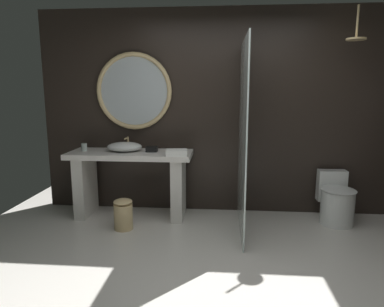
{
  "coord_description": "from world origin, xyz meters",
  "views": [
    {
      "loc": [
        -0.05,
        -2.6,
        1.59
      ],
      "look_at": [
        -0.34,
        0.8,
        0.96
      ],
      "focal_mm": 32.21,
      "sensor_mm": 36.0,
      "label": 1
    }
  ],
  "objects_px": {
    "vessel_sink": "(125,147)",
    "waste_bin": "(123,214)",
    "folded_hand_towel": "(177,153)",
    "round_wall_mirror": "(134,91)",
    "toilet": "(336,201)",
    "rain_shower_head": "(356,36)",
    "tumbler_cup": "(84,147)",
    "tissue_box": "(152,149)"
  },
  "relations": [
    {
      "from": "round_wall_mirror",
      "to": "waste_bin",
      "type": "height_order",
      "value": "round_wall_mirror"
    },
    {
      "from": "rain_shower_head",
      "to": "waste_bin",
      "type": "relative_size",
      "value": 1.02
    },
    {
      "from": "round_wall_mirror",
      "to": "folded_hand_towel",
      "type": "relative_size",
      "value": 3.98
    },
    {
      "from": "tissue_box",
      "to": "waste_bin",
      "type": "distance_m",
      "value": 0.87
    },
    {
      "from": "vessel_sink",
      "to": "toilet",
      "type": "bearing_deg",
      "value": -1.1
    },
    {
      "from": "folded_hand_towel",
      "to": "waste_bin",
      "type": "bearing_deg",
      "value": -156.7
    },
    {
      "from": "tissue_box",
      "to": "rain_shower_head",
      "type": "bearing_deg",
      "value": -2.27
    },
    {
      "from": "folded_hand_towel",
      "to": "tumbler_cup",
      "type": "bearing_deg",
      "value": 170.23
    },
    {
      "from": "tissue_box",
      "to": "waste_bin",
      "type": "relative_size",
      "value": 0.39
    },
    {
      "from": "round_wall_mirror",
      "to": "rain_shower_head",
      "type": "height_order",
      "value": "rain_shower_head"
    },
    {
      "from": "round_wall_mirror",
      "to": "folded_hand_towel",
      "type": "xyz_separation_m",
      "value": [
        0.61,
        -0.46,
        -0.71
      ]
    },
    {
      "from": "vessel_sink",
      "to": "waste_bin",
      "type": "distance_m",
      "value": 0.86
    },
    {
      "from": "vessel_sink",
      "to": "rain_shower_head",
      "type": "height_order",
      "value": "rain_shower_head"
    },
    {
      "from": "vessel_sink",
      "to": "round_wall_mirror",
      "type": "xyz_separation_m",
      "value": [
        0.08,
        0.24,
        0.69
      ]
    },
    {
      "from": "waste_bin",
      "to": "folded_hand_towel",
      "type": "distance_m",
      "value": 0.94
    },
    {
      "from": "tumbler_cup",
      "to": "tissue_box",
      "type": "relative_size",
      "value": 0.69
    },
    {
      "from": "vessel_sink",
      "to": "folded_hand_towel",
      "type": "bearing_deg",
      "value": -17.86
    },
    {
      "from": "waste_bin",
      "to": "rain_shower_head",
      "type": "bearing_deg",
      "value": 8.57
    },
    {
      "from": "waste_bin",
      "to": "tissue_box",
      "type": "bearing_deg",
      "value": 62.44
    },
    {
      "from": "folded_hand_towel",
      "to": "tissue_box",
      "type": "bearing_deg",
      "value": 146.64
    },
    {
      "from": "tissue_box",
      "to": "waste_bin",
      "type": "xyz_separation_m",
      "value": [
        -0.25,
        -0.48,
        -0.68
      ]
    },
    {
      "from": "tumbler_cup",
      "to": "round_wall_mirror",
      "type": "relative_size",
      "value": 0.1
    },
    {
      "from": "toilet",
      "to": "folded_hand_towel",
      "type": "distance_m",
      "value": 2.02
    },
    {
      "from": "tumbler_cup",
      "to": "waste_bin",
      "type": "bearing_deg",
      "value": -37.06
    },
    {
      "from": "vessel_sink",
      "to": "tissue_box",
      "type": "bearing_deg",
      "value": 0.65
    },
    {
      "from": "toilet",
      "to": "waste_bin",
      "type": "bearing_deg",
      "value": -170.36
    },
    {
      "from": "folded_hand_towel",
      "to": "round_wall_mirror",
      "type": "bearing_deg",
      "value": 143.0
    },
    {
      "from": "rain_shower_head",
      "to": "waste_bin",
      "type": "bearing_deg",
      "value": -171.43
    },
    {
      "from": "vessel_sink",
      "to": "waste_bin",
      "type": "bearing_deg",
      "value": -78.82
    },
    {
      "from": "vessel_sink",
      "to": "tissue_box",
      "type": "distance_m",
      "value": 0.35
    },
    {
      "from": "waste_bin",
      "to": "folded_hand_towel",
      "type": "xyz_separation_m",
      "value": [
        0.59,
        0.26,
        0.68
      ]
    },
    {
      "from": "waste_bin",
      "to": "folded_hand_towel",
      "type": "height_order",
      "value": "folded_hand_towel"
    },
    {
      "from": "vessel_sink",
      "to": "toilet",
      "type": "distance_m",
      "value": 2.68
    },
    {
      "from": "round_wall_mirror",
      "to": "folded_hand_towel",
      "type": "distance_m",
      "value": 1.04
    },
    {
      "from": "rain_shower_head",
      "to": "toilet",
      "type": "distance_m",
      "value": 1.91
    },
    {
      "from": "tissue_box",
      "to": "toilet",
      "type": "distance_m",
      "value": 2.34
    },
    {
      "from": "folded_hand_towel",
      "to": "vessel_sink",
      "type": "bearing_deg",
      "value": 162.14
    },
    {
      "from": "rain_shower_head",
      "to": "tumbler_cup",
      "type": "bearing_deg",
      "value": 178.66
    },
    {
      "from": "vessel_sink",
      "to": "tumbler_cup",
      "type": "relative_size",
      "value": 4.58
    },
    {
      "from": "rain_shower_head",
      "to": "toilet",
      "type": "bearing_deg",
      "value": 149.82
    },
    {
      "from": "vessel_sink",
      "to": "waste_bin",
      "type": "xyz_separation_m",
      "value": [
        0.09,
        -0.48,
        -0.71
      ]
    },
    {
      "from": "waste_bin",
      "to": "folded_hand_towel",
      "type": "relative_size",
      "value": 1.46
    }
  ]
}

